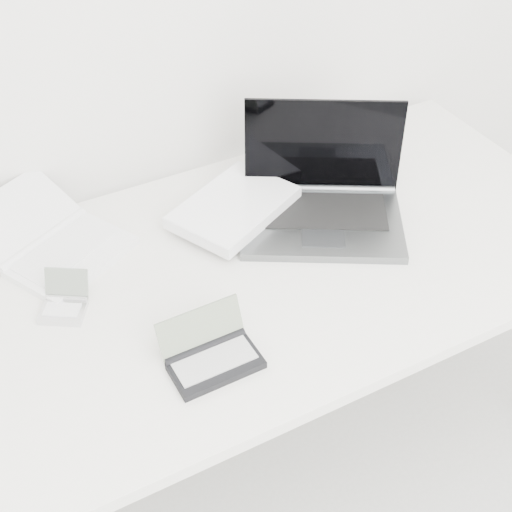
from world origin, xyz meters
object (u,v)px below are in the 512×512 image
desk (259,277)px  laptop_large (290,203)px  palmtop_charcoal (211,355)px  netbook_open_white (55,245)px

desk → laptop_large: bearing=38.1°
palmtop_charcoal → desk: bearing=43.4°
desk → palmtop_charcoal: 0.31m
desk → netbook_open_white: size_ratio=3.96×
desk → netbook_open_white: 0.46m
netbook_open_white → palmtop_charcoal: 0.49m
netbook_open_white → palmtop_charcoal: same height
laptop_large → palmtop_charcoal: laptop_large is taller
laptop_large → palmtop_charcoal: 0.48m
laptop_large → netbook_open_white: (-0.53, 0.14, -0.02)m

